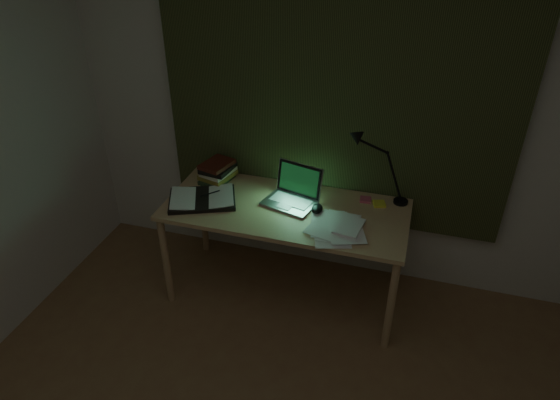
# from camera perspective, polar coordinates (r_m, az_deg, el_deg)

# --- Properties ---
(wall_back) EXTENTS (3.50, 0.00, 2.50)m
(wall_back) POSITION_cam_1_polar(r_m,az_deg,el_deg) (3.16, 6.34, 11.01)
(wall_back) COLOR beige
(wall_back) RESTS_ON ground
(curtain) EXTENTS (2.20, 0.06, 2.00)m
(curtain) POSITION_cam_1_polar(r_m,az_deg,el_deg) (3.06, 6.42, 14.25)
(curtain) COLOR #282E17
(curtain) RESTS_ON wall_back
(desk) EXTENTS (1.51, 0.66, 0.69)m
(desk) POSITION_cam_1_polar(r_m,az_deg,el_deg) (3.30, 0.60, -5.95)
(desk) COLOR #DDB477
(desk) RESTS_ON floor
(laptop) EXTENTS (0.39, 0.42, 0.23)m
(laptop) POSITION_cam_1_polar(r_m,az_deg,el_deg) (3.08, 1.07, 1.29)
(laptop) COLOR #A8A8AD
(laptop) RESTS_ON desk
(open_textbook) EXTENTS (0.50, 0.43, 0.04)m
(open_textbook) POSITION_cam_1_polar(r_m,az_deg,el_deg) (3.20, -8.88, 0.18)
(open_textbook) COLOR white
(open_textbook) RESTS_ON desk
(book_stack) EXTENTS (0.22, 0.25, 0.14)m
(book_stack) POSITION_cam_1_polar(r_m,az_deg,el_deg) (3.39, -7.19, 3.32)
(book_stack) COLOR white
(book_stack) RESTS_ON desk
(loose_papers) EXTENTS (0.41, 0.42, 0.02)m
(loose_papers) POSITION_cam_1_polar(r_m,az_deg,el_deg) (2.96, 7.01, -2.75)
(loose_papers) COLOR white
(loose_papers) RESTS_ON desk
(mouse) EXTENTS (0.07, 0.11, 0.04)m
(mouse) POSITION_cam_1_polar(r_m,az_deg,el_deg) (3.06, 4.26, -1.00)
(mouse) COLOR black
(mouse) RESTS_ON desk
(sticky_yellow) EXTENTS (0.09, 0.09, 0.02)m
(sticky_yellow) POSITION_cam_1_polar(r_m,az_deg,el_deg) (3.19, 11.27, -0.43)
(sticky_yellow) COLOR yellow
(sticky_yellow) RESTS_ON desk
(sticky_pink) EXTENTS (0.08, 0.08, 0.01)m
(sticky_pink) POSITION_cam_1_polar(r_m,az_deg,el_deg) (3.21, 9.74, 0.04)
(sticky_pink) COLOR #CF5068
(sticky_pink) RESTS_ON desk
(desk_lamp) EXTENTS (0.35, 0.28, 0.49)m
(desk_lamp) POSITION_cam_1_polar(r_m,az_deg,el_deg) (3.12, 14.17, 3.52)
(desk_lamp) COLOR black
(desk_lamp) RESTS_ON desk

